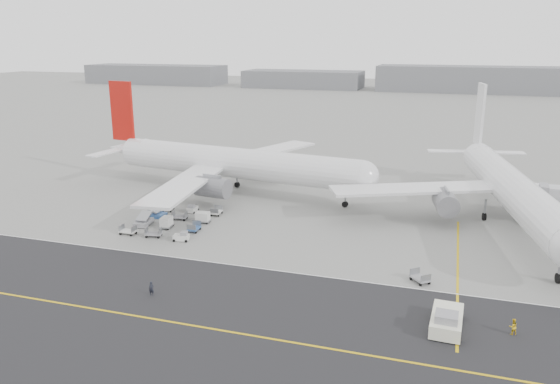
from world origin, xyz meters
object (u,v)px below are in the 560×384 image
(airliner_b, at_px, (510,187))
(pushback_tug, at_px, (447,320))
(ground_crew_a, at_px, (151,289))
(airliner_a, at_px, (229,162))
(ground_crew_b, at_px, (513,327))

(airliner_b, height_order, pushback_tug, airliner_b)
(ground_crew_a, bearing_deg, pushback_tug, -3.45)
(airliner_a, relative_size, airliner_b, 1.01)
(airliner_b, xyz_separation_m, pushback_tug, (-8.51, -38.20, -4.81))
(airliner_a, relative_size, pushback_tug, 7.05)
(airliner_b, bearing_deg, ground_crew_b, -103.72)
(airliner_b, distance_m, ground_crew_b, 37.66)
(ground_crew_a, distance_m, ground_crew_b, 38.95)
(pushback_tug, bearing_deg, ground_crew_a, -173.02)
(ground_crew_b, bearing_deg, ground_crew_a, -18.56)
(ground_crew_a, relative_size, ground_crew_b, 1.01)
(pushback_tug, bearing_deg, airliner_a, 137.52)
(airliner_b, relative_size, ground_crew_b, 33.72)
(ground_crew_a, bearing_deg, ground_crew_b, -2.80)
(airliner_a, relative_size, ground_crew_a, 33.87)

